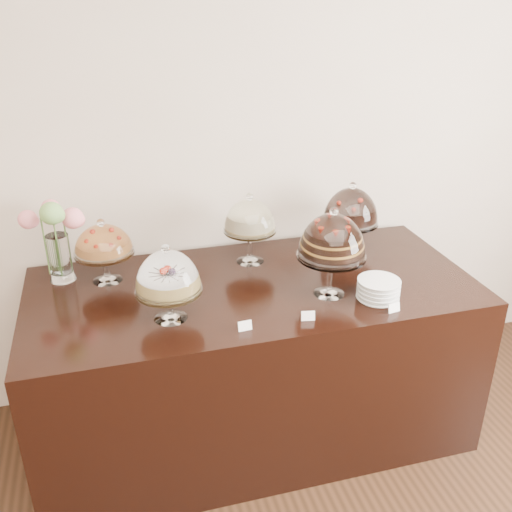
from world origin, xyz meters
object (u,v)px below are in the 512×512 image
object	(u,v)px
display_counter	(253,359)
cake_stand_cheesecake	(250,219)
cake_stand_dark_choco	(351,209)
flower_vase	(56,233)
plate_stack	(378,289)
cake_stand_choco_layer	(332,239)
cake_stand_fruit_tart	(103,243)
cake_stand_sugar_sponge	(168,275)

from	to	relation	value
display_counter	cake_stand_cheesecake	bearing A→B (deg)	78.62
cake_stand_dark_choco	flower_vase	distance (m)	1.54
display_counter	plate_stack	world-z (taller)	plate_stack
display_counter	cake_stand_dark_choco	distance (m)	0.97
display_counter	cake_stand_choco_layer	xyz separation A→B (m)	(0.33, -0.18, 0.74)
cake_stand_fruit_tart	flower_vase	size ratio (longest dim) A/B	0.75
cake_stand_sugar_sponge	cake_stand_fruit_tart	distance (m)	0.52
plate_stack	cake_stand_dark_choco	bearing A→B (deg)	80.28
cake_stand_dark_choco	plate_stack	xyz separation A→B (m)	(-0.10, -0.56, -0.19)
cake_stand_cheesecake	cake_stand_fruit_tart	xyz separation A→B (m)	(-0.75, -0.02, -0.04)
cake_stand_sugar_sponge	cake_stand_choco_layer	bearing A→B (deg)	1.52
cake_stand_fruit_tart	display_counter	bearing A→B (deg)	-19.32
cake_stand_cheesecake	plate_stack	xyz separation A→B (m)	(0.48, -0.55, -0.20)
display_counter	flower_vase	xyz separation A→B (m)	(-0.91, 0.31, 0.70)
cake_stand_cheesecake	plate_stack	size ratio (longest dim) A/B	1.96
cake_stand_sugar_sponge	flower_vase	xyz separation A→B (m)	(-0.47, 0.51, 0.04)
cake_stand_sugar_sponge	cake_stand_fruit_tart	size ratio (longest dim) A/B	1.09
display_counter	flower_vase	bearing A→B (deg)	161.43
plate_stack	display_counter	bearing A→B (deg)	151.68
cake_stand_sugar_sponge	cake_stand_dark_choco	world-z (taller)	cake_stand_dark_choco
cake_stand_choco_layer	cake_stand_dark_choco	bearing A→B (deg)	56.63
display_counter	cake_stand_choco_layer	bearing A→B (deg)	-29.18
cake_stand_fruit_tart	plate_stack	distance (m)	1.35
display_counter	cake_stand_choco_layer	size ratio (longest dim) A/B	4.97
cake_stand_cheesecake	plate_stack	bearing A→B (deg)	-49.07
cake_stand_sugar_sponge	cake_stand_choco_layer	distance (m)	0.77
display_counter	cake_stand_choco_layer	world-z (taller)	cake_stand_choco_layer
cake_stand_sugar_sponge	plate_stack	bearing A→B (deg)	-4.94
cake_stand_fruit_tart	cake_stand_sugar_sponge	bearing A→B (deg)	-60.07
display_counter	cake_stand_sugar_sponge	world-z (taller)	cake_stand_sugar_sponge
cake_stand_dark_choco	plate_stack	size ratio (longest dim) A/B	1.99
cake_stand_cheesecake	cake_stand_sugar_sponge	bearing A→B (deg)	-136.26
flower_vase	display_counter	bearing A→B (deg)	-18.57
cake_stand_dark_choco	flower_vase	world-z (taller)	flower_vase
cake_stand_sugar_sponge	cake_stand_choco_layer	world-z (taller)	cake_stand_choco_layer
cake_stand_choco_layer	display_counter	bearing A→B (deg)	150.82
cake_stand_sugar_sponge	flower_vase	size ratio (longest dim) A/B	0.82
cake_stand_fruit_tart	cake_stand_choco_layer	bearing A→B (deg)	-22.65
display_counter	cake_stand_fruit_tart	bearing A→B (deg)	160.68
cake_stand_cheesecake	flower_vase	bearing A→B (deg)	177.63
cake_stand_dark_choco	flower_vase	xyz separation A→B (m)	(-1.54, 0.03, 0.02)
cake_stand_choco_layer	cake_stand_sugar_sponge	bearing A→B (deg)	-178.48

